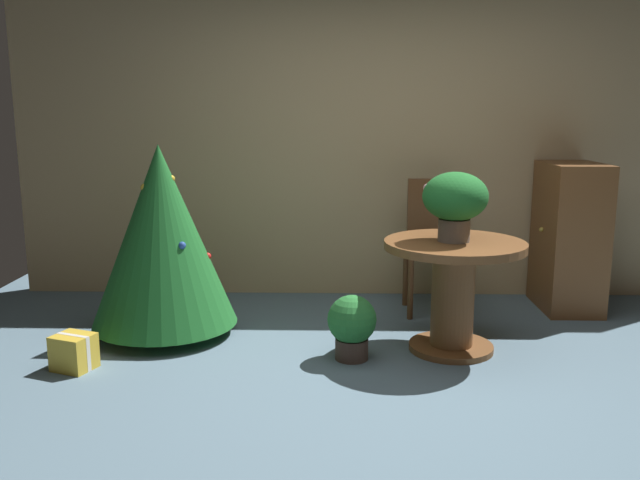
% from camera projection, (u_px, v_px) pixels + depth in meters
% --- Properties ---
extents(ground_plane, '(6.60, 6.60, 0.00)m').
position_uv_depth(ground_plane, '(397.00, 401.00, 3.61)').
color(ground_plane, slate).
extents(back_wall_panel, '(6.00, 0.10, 2.60)m').
position_uv_depth(back_wall_panel, '(377.00, 140.00, 5.51)').
color(back_wall_panel, tan).
rests_on(back_wall_panel, ground_plane).
extents(round_dining_table, '(0.90, 0.90, 0.73)m').
position_uv_depth(round_dining_table, '(453.00, 282.00, 4.29)').
color(round_dining_table, brown).
rests_on(round_dining_table, ground_plane).
extents(flower_vase, '(0.41, 0.41, 0.44)m').
position_uv_depth(flower_vase, '(455.00, 200.00, 4.19)').
color(flower_vase, '#665B51').
rests_on(flower_vase, round_dining_table).
extents(wooden_chair_far, '(0.44, 0.41, 1.02)m').
position_uv_depth(wooden_chair_far, '(434.00, 238.00, 5.17)').
color(wooden_chair_far, brown).
rests_on(wooden_chair_far, ground_plane).
extents(holiday_tree, '(1.00, 1.00, 1.33)m').
position_uv_depth(holiday_tree, '(162.00, 236.00, 4.56)').
color(holiday_tree, brown).
rests_on(holiday_tree, ground_plane).
extents(gift_box_gold, '(0.28, 0.26, 0.22)m').
position_uv_depth(gift_box_gold, '(74.00, 352.00, 4.04)').
color(gift_box_gold, gold).
rests_on(gift_box_gold, ground_plane).
extents(wooden_cabinet, '(0.45, 0.66, 1.15)m').
position_uv_depth(wooden_cabinet, '(569.00, 237.00, 5.20)').
color(wooden_cabinet, brown).
rests_on(wooden_cabinet, ground_plane).
extents(potted_plant, '(0.31, 0.31, 0.41)m').
position_uv_depth(potted_plant, '(352.00, 324.00, 4.18)').
color(potted_plant, '#4C382D').
rests_on(potted_plant, ground_plane).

